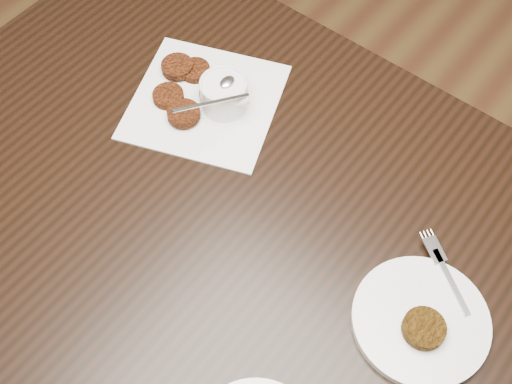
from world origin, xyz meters
TOP-DOWN VIEW (x-y plane):
  - floor at (0.00, 0.00)m, footprint 4.00×4.00m
  - table at (0.04, 0.06)m, footprint 1.47×0.95m
  - napkin at (-0.23, 0.22)m, footprint 0.35×0.35m
  - sauce_ramekin at (-0.19, 0.24)m, footprint 0.14×0.14m
  - patty_cluster at (-0.26, 0.23)m, footprint 0.28×0.28m
  - plate_with_patty at (0.33, 0.10)m, footprint 0.30×0.30m

SIDE VIEW (x-z plane):
  - floor at x=0.00m, z-range 0.00..0.00m
  - table at x=0.04m, z-range 0.00..0.75m
  - napkin at x=-0.23m, z-range 0.75..0.75m
  - patty_cluster at x=-0.26m, z-range 0.75..0.78m
  - plate_with_patty at x=0.33m, z-range 0.75..0.78m
  - sauce_ramekin at x=-0.19m, z-range 0.75..0.88m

